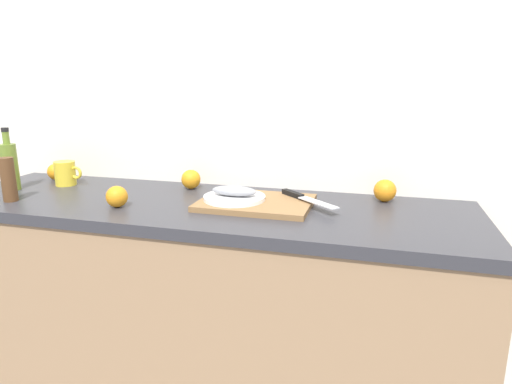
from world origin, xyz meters
TOP-DOWN VIEW (x-y plane):
  - back_wall at (0.00, 0.33)m, footprint 3.20×0.05m
  - kitchen_counter at (0.00, 0.00)m, footprint 2.00×0.60m
  - cutting_board at (0.22, 0.02)m, footprint 0.40×0.30m
  - white_plate at (0.14, 0.01)m, footprint 0.22×0.22m
  - fish_fillet at (0.14, 0.01)m, footprint 0.17×0.07m
  - chef_knife at (0.38, 0.08)m, footprint 0.23×0.21m
  - olive_oil_bottle at (-0.82, -0.02)m, footprint 0.06×0.06m
  - coffee_mug_0 at (-0.66, 0.11)m, footprint 0.13×0.09m
  - orange_0 at (-0.11, 0.20)m, footprint 0.08×0.08m
  - orange_1 at (-0.25, -0.13)m, footprint 0.08×0.08m
  - orange_2 at (0.67, 0.21)m, footprint 0.08×0.08m
  - orange_3 at (-0.78, 0.19)m, footprint 0.07×0.07m
  - pepper_mill at (-0.68, -0.17)m, footprint 0.05×0.05m

SIDE VIEW (x-z plane):
  - kitchen_counter at x=0.00m, z-range 0.00..0.90m
  - cutting_board at x=0.22m, z-range 0.90..0.92m
  - white_plate at x=0.14m, z-range 0.92..0.93m
  - chef_knife at x=0.38m, z-range 0.92..0.94m
  - orange_3 at x=-0.78m, z-range 0.90..0.97m
  - orange_1 at x=-0.25m, z-range 0.90..0.98m
  - orange_0 at x=-0.11m, z-range 0.90..0.98m
  - orange_2 at x=0.67m, z-range 0.90..0.98m
  - coffee_mug_0 at x=-0.66m, z-range 0.90..1.00m
  - fish_fillet at x=0.14m, z-range 0.94..0.97m
  - pepper_mill at x=-0.68m, z-range 0.90..1.06m
  - olive_oil_bottle at x=-0.82m, z-range 0.87..1.13m
  - back_wall at x=0.00m, z-range 0.00..2.50m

